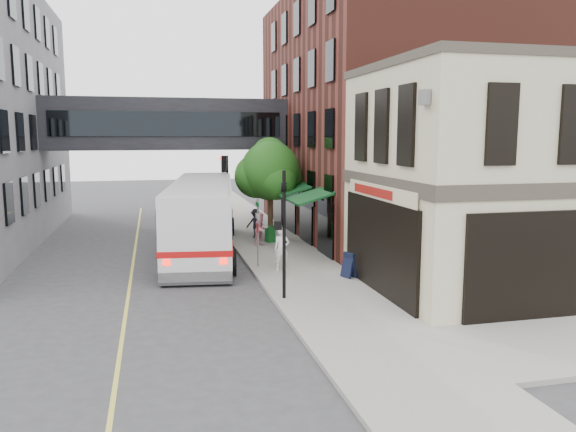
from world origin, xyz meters
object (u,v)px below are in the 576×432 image
pedestrian_a (282,249)px  pedestrian_b (261,229)px  newspaper_box (270,234)px  sandwich_board (349,265)px  bus (202,214)px  pedestrian_c (256,223)px

pedestrian_a → pedestrian_b: pedestrian_a is taller
pedestrian_b → pedestrian_a: bearing=-120.8°
pedestrian_a → newspaper_box: bearing=88.6°
pedestrian_b → sandwich_board: 7.74m
bus → pedestrian_c: bearing=41.3°
newspaper_box → bus: bearing=177.9°
pedestrian_b → pedestrian_c: pedestrian_b is taller
pedestrian_b → newspaper_box: 1.10m
pedestrian_a → newspaper_box: (0.82, 6.35, -0.47)m
sandwich_board → pedestrian_c: bearing=80.5°
pedestrian_a → pedestrian_b: (0.18, 5.56, -0.05)m
bus → sandwich_board: bearing=-52.8°
pedestrian_c → sandwich_board: size_ratio=1.59×
bus → newspaper_box: 4.17m
pedestrian_a → sandwich_board: pedestrian_a is taller
pedestrian_b → pedestrian_c: 2.28m
newspaper_box → pedestrian_b: bearing=-150.6°
pedestrian_a → sandwich_board: bearing=-32.2°
bus → pedestrian_c: 4.36m
pedestrian_a → pedestrian_c: pedestrian_a is taller
bus → sandwich_board: (5.25, -6.90, -1.32)m
pedestrian_a → sandwich_board: (2.36, -1.85, -0.40)m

